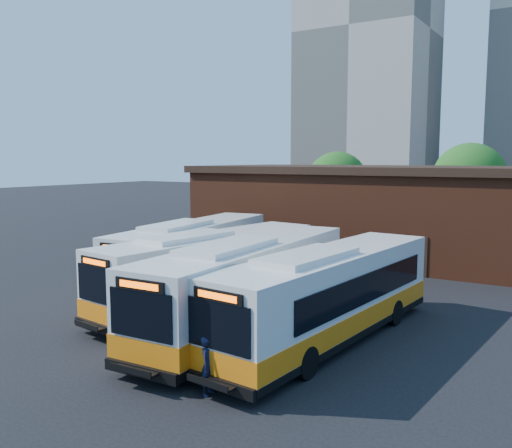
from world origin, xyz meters
The scene contains 10 objects.
ground centered at (0.00, 0.00, 0.00)m, with size 220.00×220.00×0.00m, color black.
bus_west centered at (-6.76, 5.23, 1.64)m, with size 4.38×13.48×3.62m.
bus_midwest centered at (-3.48, 2.48, 1.62)m, with size 4.35×13.31×3.57m.
bus_mideast centered at (-0.07, 0.50, 1.70)m, with size 3.51×13.84×3.74m.
bus_east centered at (3.32, 0.78, 1.64)m, with size 3.84×13.43×3.61m.
transit_worker centered at (2.32, -5.46, 0.88)m, with size 0.64×0.42×1.77m, color black.
depot_building centered at (0.00, 20.00, 3.26)m, with size 28.60×12.60×6.40m.
tree_west centered at (-10.00, 32.00, 4.64)m, with size 6.00×6.00×7.65m.
tree_mid centered at (2.00, 34.00, 5.08)m, with size 6.56×6.56×8.36m.
tower_left centered at (-22.00, 72.00, 27.84)m, with size 20.00×18.00×56.20m.
Camera 1 is at (11.60, -17.64, 6.90)m, focal length 38.00 mm.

